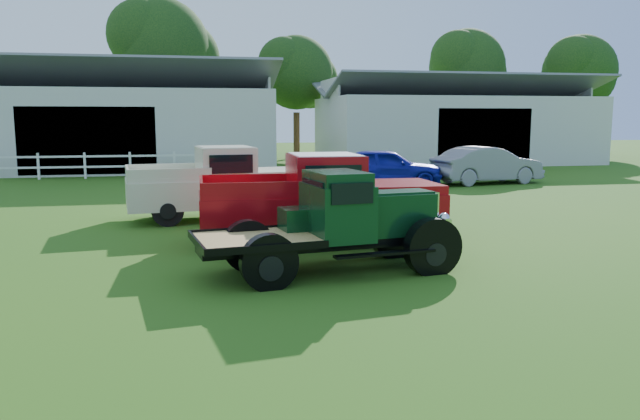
{
  "coord_description": "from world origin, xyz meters",
  "views": [
    {
      "loc": [
        -2.11,
        -10.16,
        2.77
      ],
      "look_at": [
        0.2,
        1.2,
        1.05
      ],
      "focal_mm": 35.0,
      "sensor_mm": 36.0,
      "label": 1
    }
  ],
  "objects": [
    {
      "name": "ground",
      "position": [
        0.0,
        0.0,
        0.0
      ],
      "size": [
        120.0,
        120.0,
        0.0
      ],
      "primitive_type": "plane",
      "color": "#396616"
    },
    {
      "name": "misc_car_blue",
      "position": [
        5.62,
        14.26,
        0.77
      ],
      "size": [
        4.84,
        2.77,
        1.55
      ],
      "primitive_type": "imported",
      "rotation": [
        0.0,
        0.0,
        1.35
      ],
      "color": "#121798",
      "rests_on": "ground"
    },
    {
      "name": "tree_d",
      "position": [
        18.0,
        34.0,
        5.0
      ],
      "size": [
        6.0,
        6.0,
        10.0
      ],
      "primitive_type": null,
      "color": "black",
      "rests_on": "ground"
    },
    {
      "name": "tree_c",
      "position": [
        5.0,
        33.0,
        4.5
      ],
      "size": [
        5.4,
        5.4,
        9.0
      ],
      "primitive_type": null,
      "color": "black",
      "rests_on": "ground"
    },
    {
      "name": "fence_rail",
      "position": [
        -8.0,
        20.0,
        0.6
      ],
      "size": [
        14.2,
        0.16,
        1.2
      ],
      "primitive_type": null,
      "color": "white",
      "rests_on": "ground"
    },
    {
      "name": "tree_e",
      "position": [
        26.0,
        32.0,
        4.75
      ],
      "size": [
        5.7,
        5.7,
        9.5
      ],
      "primitive_type": null,
      "color": "black",
      "rests_on": "ground"
    },
    {
      "name": "white_pickup",
      "position": [
        -1.35,
        7.16,
        0.97
      ],
      "size": [
        5.51,
        2.67,
        1.95
      ],
      "primitive_type": null,
      "rotation": [
        0.0,
        0.0,
        0.12
      ],
      "color": "beige",
      "rests_on": "ground"
    },
    {
      "name": "red_pickup",
      "position": [
        0.62,
        3.27,
        1.0
      ],
      "size": [
        5.51,
        2.16,
        2.0
      ],
      "primitive_type": null,
      "rotation": [
        0.0,
        0.0,
        -0.01
      ],
      "color": "#9D0A10",
      "rests_on": "ground"
    },
    {
      "name": "shed_right",
      "position": [
        14.0,
        27.0,
        2.6
      ],
      "size": [
        16.8,
        9.2,
        5.2
      ],
      "primitive_type": null,
      "color": "silver",
      "rests_on": "ground"
    },
    {
      "name": "misc_car_grey",
      "position": [
        10.09,
        14.28,
        0.78
      ],
      "size": [
        4.97,
        2.45,
        1.57
      ],
      "primitive_type": "imported",
      "rotation": [
        0.0,
        0.0,
        1.75
      ],
      "color": "gray",
      "rests_on": "ground"
    },
    {
      "name": "shed_left",
      "position": [
        -7.0,
        26.0,
        2.8
      ],
      "size": [
        18.8,
        10.2,
        5.6
      ],
      "primitive_type": null,
      "color": "silver",
      "rests_on": "ground"
    },
    {
      "name": "vintage_flatbed",
      "position": [
        0.3,
        0.58,
        0.91
      ],
      "size": [
        4.83,
        2.49,
        1.83
      ],
      "primitive_type": null,
      "rotation": [
        0.0,
        0.0,
        0.15
      ],
      "color": "#0C3319",
      "rests_on": "ground"
    },
    {
      "name": "tree_b",
      "position": [
        -4.0,
        34.0,
        5.75
      ],
      "size": [
        6.9,
        6.9,
        11.5
      ],
      "primitive_type": null,
      "color": "black",
      "rests_on": "ground"
    }
  ]
}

